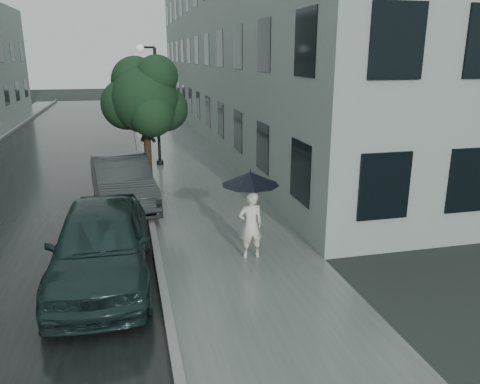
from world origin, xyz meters
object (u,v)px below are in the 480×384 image
object	(u,v)px
street_tree	(145,99)
lamp_post	(153,98)
car_near	(101,243)
pedestrian	(251,225)
car_far	(122,182)

from	to	relation	value
street_tree	lamp_post	distance (m)	4.34
lamp_post	car_near	xyz separation A→B (m)	(-1.71, -10.13, -1.93)
pedestrian	car_far	size ratio (longest dim) A/B	0.34
street_tree	car_far	xyz separation A→B (m)	(-0.83, -0.96, -2.32)
car_far	lamp_post	bearing A→B (deg)	68.85
street_tree	lamp_post	xyz separation A→B (m)	(0.49, 4.30, -0.34)
pedestrian	car_far	distance (m)	5.28
pedestrian	lamp_post	bearing A→B (deg)	-85.90
lamp_post	car_far	size ratio (longest dim) A/B	1.07
lamp_post	street_tree	bearing A→B (deg)	-81.33
car_near	car_far	world-z (taller)	car_near
street_tree	car_near	world-z (taller)	street_tree
pedestrian	street_tree	distance (m)	6.23
car_near	street_tree	bearing A→B (deg)	80.07
lamp_post	car_near	size ratio (longest dim) A/B	1.02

